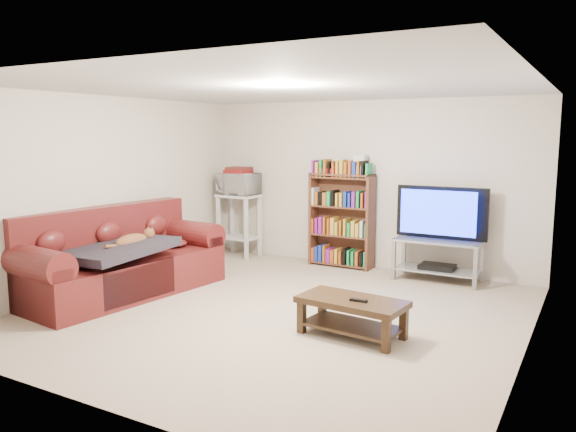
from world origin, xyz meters
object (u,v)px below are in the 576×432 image
Objects in this scene: coffee_table at (352,310)px; bookshelf at (341,219)px; sofa at (118,264)px; tv_stand at (438,253)px.

coffee_table is 2.92m from bookshelf.
bookshelf is (1.80, 2.60, 0.34)m from sofa.
tv_stand reaches higher than coffee_table.
tv_stand is at bearing 44.13° from sofa.
sofa is at bearing -143.08° from tv_stand.
sofa reaches higher than tv_stand.
bookshelf is at bearing 121.39° from coffee_table.
sofa is at bearing -124.07° from bookshelf.
sofa is 2.29× the size of tv_stand.
coffee_table is at bearing 7.24° from sofa.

